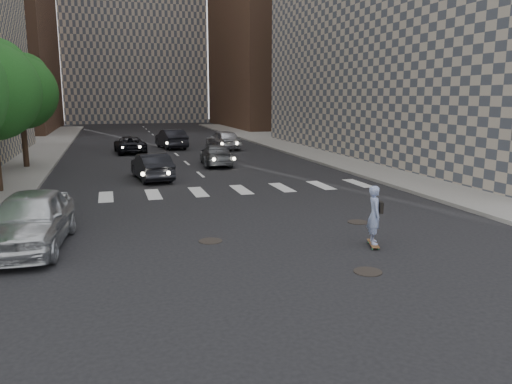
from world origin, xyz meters
TOP-DOWN VIEW (x-y plane):
  - ground at (0.00, 0.00)m, footprint 160.00×160.00m
  - sidewalk_right at (14.50, 20.00)m, footprint 13.00×80.00m
  - tree_c at (-9.45, 19.14)m, footprint 4.20×4.20m
  - manhole_a at (1.20, -2.50)m, footprint 0.70×0.70m
  - manhole_b at (-2.00, 1.20)m, footprint 0.70×0.70m
  - manhole_c at (3.30, 2.00)m, footprint 0.70×0.70m
  - skateboarder at (2.41, -0.62)m, footprint 0.58×0.91m
  - silver_sedan at (-7.00, 2.00)m, footprint 2.39×4.99m
  - traffic_car_a at (-2.71, 13.00)m, footprint 1.99×4.35m
  - traffic_car_b at (1.63, 17.47)m, footprint 2.23×4.61m
  - traffic_car_c at (-3.24, 26.00)m, footprint 2.38×4.68m
  - traffic_car_d at (4.17, 26.73)m, footprint 2.43×4.80m
  - traffic_car_e at (0.18, 28.56)m, footprint 2.30×4.95m

SIDE VIEW (x-z plane):
  - ground at x=0.00m, z-range 0.00..0.00m
  - manhole_a at x=1.20m, z-range 0.00..0.02m
  - manhole_b at x=-2.00m, z-range 0.00..0.02m
  - manhole_c at x=3.30m, z-range 0.00..0.02m
  - sidewalk_right at x=14.50m, z-range 0.00..0.15m
  - traffic_car_c at x=-3.24m, z-range 0.00..1.27m
  - traffic_car_b at x=1.63m, z-range 0.00..1.29m
  - traffic_car_a at x=-2.71m, z-range 0.00..1.38m
  - traffic_car_d at x=4.17m, z-range 0.00..1.57m
  - traffic_car_e at x=0.18m, z-range 0.00..1.57m
  - silver_sedan at x=-7.00m, z-range 0.00..1.65m
  - skateboarder at x=2.41m, z-range 0.04..1.82m
  - tree_c at x=-9.45m, z-range 1.35..7.95m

